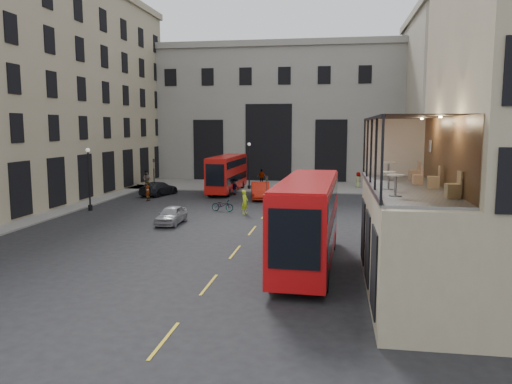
# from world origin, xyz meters

# --- Properties ---
(ground) EXTENTS (140.00, 140.00, 0.00)m
(ground) POSITION_xyz_m (0.00, 0.00, 0.00)
(ground) COLOR black
(ground) RESTS_ON ground
(host_building_main) EXTENTS (7.26, 11.40, 15.10)m
(host_building_main) POSITION_xyz_m (9.95, 0.00, 7.79)
(host_building_main) COLOR tan
(host_building_main) RESTS_ON ground
(host_frontage) EXTENTS (3.00, 11.00, 4.50)m
(host_frontage) POSITION_xyz_m (6.50, 0.00, 2.25)
(host_frontage) COLOR tan
(host_frontage) RESTS_ON ground
(cafe_floor) EXTENTS (3.00, 10.00, 0.10)m
(cafe_floor) POSITION_xyz_m (6.50, 0.00, 4.55)
(cafe_floor) COLOR slate
(cafe_floor) RESTS_ON host_frontage
(gateway) EXTENTS (35.00, 10.60, 18.00)m
(gateway) POSITION_xyz_m (-5.00, 47.99, 9.39)
(gateway) COLOR gray
(gateway) RESTS_ON ground
(building_right) EXTENTS (16.60, 18.60, 20.00)m
(building_right) POSITION_xyz_m (20.00, 39.97, 10.39)
(building_right) COLOR #A39B83
(building_right) RESTS_ON ground
(pavement_far) EXTENTS (40.00, 12.00, 0.12)m
(pavement_far) POSITION_xyz_m (-6.00, 38.00, 0.06)
(pavement_far) COLOR slate
(pavement_far) RESTS_ON ground
(traffic_light_near) EXTENTS (0.16, 0.20, 3.80)m
(traffic_light_near) POSITION_xyz_m (-1.00, 12.00, 2.42)
(traffic_light_near) COLOR black
(traffic_light_near) RESTS_ON ground
(traffic_light_far) EXTENTS (0.16, 0.20, 3.80)m
(traffic_light_far) POSITION_xyz_m (-15.00, 28.00, 2.42)
(traffic_light_far) COLOR black
(traffic_light_far) RESTS_ON ground
(street_lamp_a) EXTENTS (0.36, 0.36, 5.33)m
(street_lamp_a) POSITION_xyz_m (-17.00, 18.00, 2.39)
(street_lamp_a) COLOR black
(street_lamp_a) RESTS_ON ground
(street_lamp_b) EXTENTS (0.36, 0.36, 5.33)m
(street_lamp_b) POSITION_xyz_m (-6.00, 34.00, 2.39)
(street_lamp_b) COLOR black
(street_lamp_b) RESTS_ON ground
(bus_near) EXTENTS (3.01, 11.35, 4.49)m
(bus_near) POSITION_xyz_m (2.21, 3.78, 2.52)
(bus_near) COLOR #BC0D0F
(bus_near) RESTS_ON ground
(bus_far) EXTENTS (2.56, 10.03, 3.98)m
(bus_far) POSITION_xyz_m (-7.99, 31.47, 2.24)
(bus_far) COLOR #B6110C
(bus_far) RESTS_ON ground
(car_a) EXTENTS (1.59, 3.90, 1.33)m
(car_a) POSITION_xyz_m (-8.28, 13.46, 0.66)
(car_a) COLOR gray
(car_a) RESTS_ON ground
(car_b) EXTENTS (2.64, 5.20, 1.64)m
(car_b) POSITION_xyz_m (-3.68, 27.03, 0.82)
(car_b) COLOR #B61A0B
(car_b) RESTS_ON ground
(car_c) EXTENTS (3.28, 5.31, 1.44)m
(car_c) POSITION_xyz_m (-14.54, 28.02, 0.72)
(car_c) COLOR black
(car_c) RESTS_ON ground
(bicycle) EXTENTS (1.98, 0.94, 1.00)m
(bicycle) POSITION_xyz_m (-5.79, 19.51, 0.50)
(bicycle) COLOR gray
(bicycle) RESTS_ON ground
(cyclist) EXTENTS (0.63, 0.81, 1.96)m
(cyclist) POSITION_xyz_m (-3.70, 18.47, 0.98)
(cyclist) COLOR #BFE317
(cyclist) RESTS_ON ground
(pedestrian_a) EXTENTS (1.00, 0.81, 1.95)m
(pedestrian_a) POSITION_xyz_m (-18.43, 34.72, 0.98)
(pedestrian_a) COLOR gray
(pedestrian_a) RESTS_ON ground
(pedestrian_b) EXTENTS (1.08, 1.28, 1.72)m
(pedestrian_b) POSITION_xyz_m (-6.72, 29.50, 0.86)
(pedestrian_b) COLOR gray
(pedestrian_b) RESTS_ON ground
(pedestrian_c) EXTENTS (1.10, 0.53, 1.83)m
(pedestrian_c) POSITION_xyz_m (-5.46, 40.00, 0.91)
(pedestrian_c) COLOR gray
(pedestrian_c) RESTS_ON ground
(pedestrian_d) EXTENTS (1.01, 1.10, 1.89)m
(pedestrian_d) POSITION_xyz_m (6.24, 37.26, 0.94)
(pedestrian_d) COLOR gray
(pedestrian_d) RESTS_ON ground
(pedestrian_e) EXTENTS (0.56, 0.75, 1.85)m
(pedestrian_e) POSITION_xyz_m (-14.24, 24.14, 0.93)
(pedestrian_e) COLOR gray
(pedestrian_e) RESTS_ON ground
(cafe_table_near) EXTENTS (0.63, 0.63, 0.79)m
(cafe_table_near) POSITION_xyz_m (5.71, -2.73, 5.12)
(cafe_table_near) COLOR beige
(cafe_table_near) RESTS_ON cafe_floor
(cafe_table_mid) EXTENTS (0.58, 0.58, 0.72)m
(cafe_table_mid) POSITION_xyz_m (5.67, -0.75, 5.08)
(cafe_table_mid) COLOR beige
(cafe_table_mid) RESTS_ON cafe_floor
(cafe_table_far) EXTENTS (0.68, 0.68, 0.85)m
(cafe_table_far) POSITION_xyz_m (6.03, 2.93, 5.16)
(cafe_table_far) COLOR beige
(cafe_table_far) RESTS_ON cafe_floor
(cafe_chair_a) EXTENTS (0.51, 0.51, 0.96)m
(cafe_chair_a) POSITION_xyz_m (7.66, -2.94, 4.89)
(cafe_chair_a) COLOR tan
(cafe_chair_a) RESTS_ON cafe_floor
(cafe_chair_b) EXTENTS (0.50, 0.50, 0.93)m
(cafe_chair_b) POSITION_xyz_m (7.53, -0.11, 4.88)
(cafe_chair_b) COLOR tan
(cafe_chair_b) RESTS_ON cafe_floor
(cafe_chair_c) EXTENTS (0.41, 0.41, 0.79)m
(cafe_chair_c) POSITION_xyz_m (7.13, 1.27, 4.84)
(cafe_chair_c) COLOR #DBA87E
(cafe_chair_c) RESTS_ON cafe_floor
(cafe_chair_d) EXTENTS (0.50, 0.50, 0.90)m
(cafe_chair_d) POSITION_xyz_m (7.23, 2.94, 4.87)
(cafe_chair_d) COLOR tan
(cafe_chair_d) RESTS_ON cafe_floor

